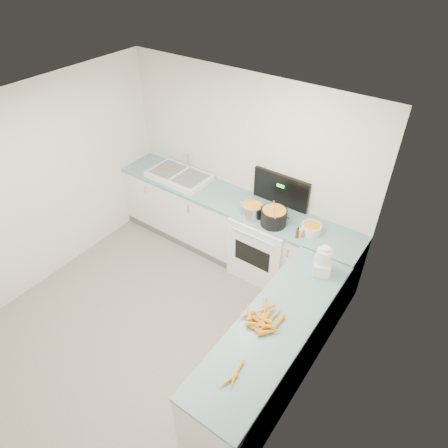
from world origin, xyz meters
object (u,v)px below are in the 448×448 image
Objects in this scene: black_pot at (274,218)px; mixing_bowl at (311,229)px; stove at (266,243)px; food_processor at (323,262)px; extract_bottle at (298,233)px; steel_pot at (252,211)px; spice_jar at (300,234)px; sink at (179,176)px.

black_pot reaches higher than mixing_bowl.
food_processor is at bearing -29.70° from stove.
stove is 11.81× the size of extract_bottle.
extract_bottle is (-0.09, -0.17, 0.00)m from mixing_bowl.
black_pot is at bearing 152.71° from food_processor.
extract_bottle is at bearing 141.90° from food_processor.
mixing_bowl is (0.73, 0.13, -0.02)m from steel_pot.
spice_jar is (0.37, -0.04, -0.04)m from black_pot.
sink is 2.57× the size of food_processor.
black_pot is 1.34× the size of mixing_bowl.
steel_pot reaches higher than spice_jar.
stove is 0.75m from spice_jar.
sink is 2.77× the size of black_pot.
stove is 0.58m from steel_pot.
stove is 1.25m from food_processor.
mixing_bowl is at bearing -0.78° from sink.
black_pot is 0.45m from mixing_bowl.
extract_bottle is (1.95, -0.20, 0.02)m from sink.
food_processor reaches higher than steel_pot.
mixing_bowl is at bearing 63.61° from extract_bottle.
extract_bottle is (0.50, -0.18, 0.52)m from stove.
spice_jar is at bearing 138.96° from food_processor.
food_processor is at bearing -13.09° from sink.
sink is at bearing 172.91° from steel_pot.
steel_pot is 0.78× the size of food_processor.
spice_jar is (0.51, -0.16, 0.52)m from stove.
extract_bottle is at bearing -9.42° from black_pot.
extract_bottle is at bearing -5.88° from sink.
steel_pot is 2.27× the size of extract_bottle.
extract_bottle is at bearing -20.45° from stove.
sink is at bearing 179.22° from mixing_bowl.
stove is 13.61× the size of spice_jar.
black_pot is at bearing -165.27° from mixing_bowl.
stove reaches higher than black_pot.
food_processor reaches higher than extract_bottle.
black_pot is at bearing 174.44° from spice_jar.
extract_bottle is at bearing -3.39° from steel_pot.
stove is at bearing 162.49° from spice_jar.
spice_jar is at bearing 47.82° from extract_bottle.
spice_jar is (1.96, -0.18, 0.01)m from sink.
spice_jar is at bearing -5.18° from sink.
extract_bottle is at bearing -132.18° from spice_jar.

